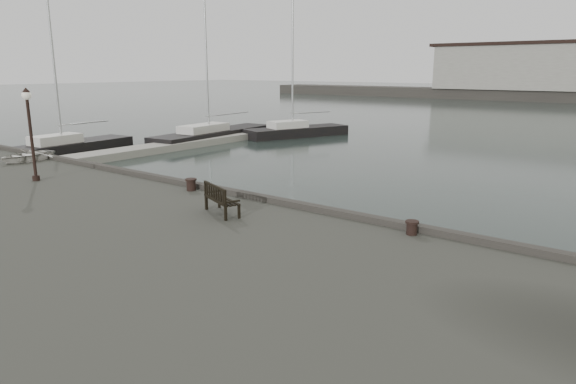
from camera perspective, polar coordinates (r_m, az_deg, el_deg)
name	(u,v)px	position (r m, az deg, el deg)	size (l,w,h in m)	color
ground	(291,252)	(16.55, 0.37, -6.64)	(400.00, 400.00, 0.00)	black
pontoon	(150,149)	(37.34, -15.12, 4.62)	(2.00, 24.00, 0.50)	#9C9B90
bench	(221,205)	(15.12, -7.41, -1.42)	(1.58, 1.02, 0.86)	black
bollard_left	(191,185)	(18.24, -10.71, 0.82)	(0.40, 0.40, 0.42)	black
bollard_right	(412,228)	(13.54, 13.60, -3.88)	(0.35, 0.35, 0.36)	black
lamp_post	(30,122)	(21.48, -26.78, 6.99)	(0.35, 0.35, 3.49)	black
dinghy	(26,155)	(26.65, -27.06, 3.65)	(1.83, 2.56, 0.53)	silver
yacht_a	(69,150)	(38.72, -23.17, 4.29)	(3.23, 9.38, 12.65)	black
yacht_b	(214,137)	(43.06, -8.19, 6.07)	(3.86, 12.77, 16.27)	black
yacht_d	(297,134)	(45.02, 1.00, 6.50)	(5.61, 9.71, 11.87)	black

